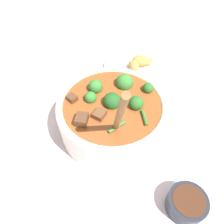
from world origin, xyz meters
The scene contains 4 objects.
ground_plane centered at (0.00, 0.00, 0.00)m, with size 4.00×4.00×0.00m, color silver.
stew_bowl centered at (0.00, 0.00, 0.06)m, with size 0.25×0.25×0.27m.
condiment_bowl centered at (-0.23, 0.07, 0.02)m, with size 0.08×0.08×0.04m.
food_plate centered at (0.08, -0.23, 0.01)m, with size 0.19×0.19×0.05m.
Camera 1 is at (-0.19, 0.26, 0.45)m, focal length 35.00 mm.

